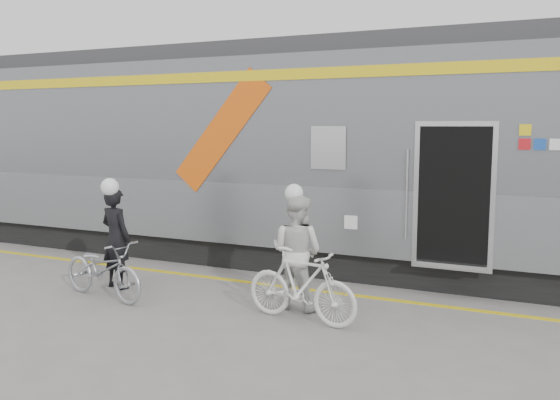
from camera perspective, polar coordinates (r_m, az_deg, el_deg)
The scene contains 9 objects.
ground at distance 7.74m, azimuth -3.61°, elevation -12.55°, with size 90.00×90.00×0.00m, color slate.
train at distance 11.18m, azimuth 6.40°, elevation 4.29°, with size 24.00×3.17×4.10m.
safety_strip at distance 9.60m, azimuth 2.55°, elevation -8.58°, with size 24.00×0.12×0.01m, color yellow.
man at distance 9.88m, azimuth -15.52°, elevation -3.55°, with size 0.60×0.39×1.63m, color black.
bicycle_left at distance 9.42m, azimuth -16.67°, elevation -6.39°, with size 0.60×1.71×0.90m, color #A6A8AD.
woman at distance 8.49m, azimuth 1.62°, elevation -4.99°, with size 0.80×0.62×1.64m, color silver.
bicycle_right at distance 7.96m, azimuth 2.05°, elevation -8.22°, with size 0.47×1.66×1.00m, color silver.
helmet_man at distance 9.75m, azimuth -15.71°, elevation 1.99°, with size 0.28×0.28×0.28m, color white.
helmet_woman at distance 8.34m, azimuth 1.64°, elevation 1.42°, with size 0.26×0.26×0.26m, color white.
Camera 1 is at (3.47, -6.41, 2.62)m, focal length 38.00 mm.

